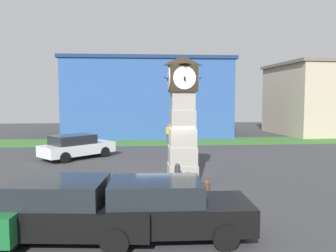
# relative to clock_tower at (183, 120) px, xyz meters

# --- Properties ---
(ground_plane) EXTENTS (74.23, 74.23, 0.00)m
(ground_plane) POSITION_rel_clock_tower_xyz_m (-0.76, 0.18, -2.69)
(ground_plane) COLOR #38383A
(clock_tower) EXTENTS (1.61, 1.58, 5.46)m
(clock_tower) POSITION_rel_clock_tower_xyz_m (0.00, 0.00, 0.00)
(clock_tower) COLOR #9C978D
(clock_tower) RESTS_ON ground_plane
(bollard_near_tower) EXTENTS (0.23, 0.23, 1.06)m
(bollard_near_tower) POSITION_rel_clock_tower_xyz_m (-0.36, -1.25, -2.15)
(bollard_near_tower) COLOR #333338
(bollard_near_tower) RESTS_ON ground_plane
(bollard_mid_row) EXTENTS (0.22, 0.22, 0.99)m
(bollard_mid_row) POSITION_rel_clock_tower_xyz_m (-0.11, -2.51, -2.19)
(bollard_mid_row) COLOR brown
(bollard_mid_row) RESTS_ON ground_plane
(bollard_far_row) EXTENTS (0.22, 0.22, 1.01)m
(bollard_far_row) POSITION_rel_clock_tower_xyz_m (0.31, -3.82, -2.18)
(bollard_far_row) COLOR brown
(bollard_far_row) RESTS_ON ground_plane
(car_near_tower) EXTENTS (4.35, 2.38, 1.53)m
(car_near_tower) POSITION_rel_clock_tower_xyz_m (-3.67, -5.57, -1.91)
(car_near_tower) COLOR black
(car_near_tower) RESTS_ON ground_plane
(car_by_building) EXTENTS (4.33, 1.98, 1.51)m
(car_by_building) POSITION_rel_clock_tower_xyz_m (-1.19, -5.71, -1.92)
(car_by_building) COLOR black
(car_by_building) RESTS_ON ground_plane
(car_far_lot) EXTENTS (4.49, 4.32, 1.46)m
(car_far_lot) POSITION_rel_clock_tower_xyz_m (-5.75, 6.23, -1.94)
(car_far_lot) COLOR silver
(car_far_lot) RESTS_ON ground_plane
(pedestrian_crossing_lot) EXTENTS (0.46, 0.36, 1.59)m
(pedestrian_crossing_lot) POSITION_rel_clock_tower_xyz_m (0.46, 12.63, -1.79)
(pedestrian_crossing_lot) COLOR #3F3F47
(pedestrian_crossing_lot) RESTS_ON ground_plane
(warehouse_blue_far) EXTENTS (16.13, 9.24, 7.54)m
(warehouse_blue_far) POSITION_rel_clock_tower_xyz_m (-1.05, 19.38, 1.09)
(warehouse_blue_far) COLOR #2D5193
(warehouse_blue_far) RESTS_ON ground_plane
(grass_verge_far) EXTENTS (44.54, 4.94, 0.04)m
(grass_verge_far) POSITION_rel_clock_tower_xyz_m (-2.71, 13.79, -2.67)
(grass_verge_far) COLOR #386B2D
(grass_verge_far) RESTS_ON ground_plane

